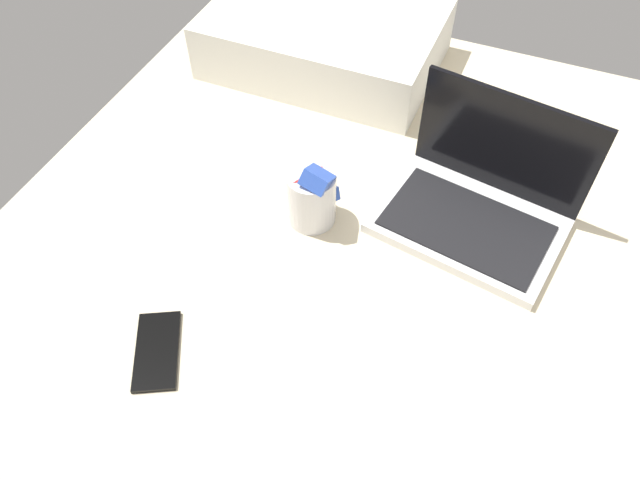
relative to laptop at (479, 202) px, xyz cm
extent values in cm
cube|color=beige|center=(5.65, -12.87, -13.41)|extent=(180.00, 140.00, 18.00)
cube|color=silver|center=(-0.51, -3.00, -3.41)|extent=(36.39, 28.20, 2.00)
cube|color=black|center=(-0.76, -4.48, -2.21)|extent=(31.44, 21.62, 0.40)
cube|color=black|center=(1.33, 7.84, 8.09)|extent=(32.70, 6.52, 21.00)
cylinder|color=silver|center=(-28.39, -11.94, 1.09)|extent=(9.00, 9.00, 11.00)
cube|color=yellow|center=(-28.91, -11.80, -1.16)|extent=(6.60, 7.40, 6.76)
cube|color=blue|center=(-27.05, -10.63, 0.93)|extent=(6.78, 7.15, 4.48)
cube|color=yellow|center=(-29.57, -10.88, 3.02)|extent=(6.25, 6.01, 3.86)
cube|color=red|center=(-28.94, -12.02, 5.11)|extent=(7.29, 6.23, 4.44)
cube|color=blue|center=(-26.86, -12.54, 7.20)|extent=(5.49, 6.14, 5.94)
cube|color=black|center=(-39.89, -47.92, -4.01)|extent=(12.52, 15.56, 0.80)
cube|color=white|center=(-45.21, 35.13, 2.09)|extent=(52.00, 36.00, 13.00)
camera|label=1|loc=(3.10, -83.01, 83.65)|focal=34.74mm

